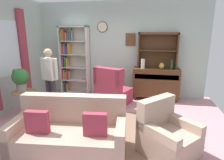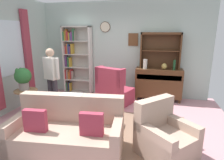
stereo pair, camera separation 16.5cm
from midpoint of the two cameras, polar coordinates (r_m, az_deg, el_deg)
The scene contains 18 objects.
ground_plane at distance 4.20m, azimuth -3.05°, elevation -13.40°, with size 5.40×4.60×0.02m, color #C68C93.
wall_back at distance 5.83m, azimuth 1.76°, elevation 9.08°, with size 5.00×0.09×2.80m.
area_rug at distance 3.90m, azimuth -1.18°, elevation -15.52°, with size 2.98×2.11×0.01m, color #846651.
bookshelf at distance 6.10m, azimuth -12.54°, elevation 6.04°, with size 0.90×0.30×2.10m.
sideboard at distance 5.65m, azimuth 12.16°, elevation -0.65°, with size 1.30×0.45×0.92m.
sideboard_hutch at distance 5.59m, azimuth 12.72°, elevation 10.09°, with size 1.10×0.26×1.00m.
vase_tall at distance 5.46m, azimuth 8.38°, elevation 4.85°, with size 0.11×0.11×0.27m, color beige.
vase_round at distance 5.49m, azimuth 13.81°, elevation 4.11°, with size 0.15×0.15×0.17m, color tan.
bottle_wine at distance 5.48m, azimuth 16.57°, elevation 4.48°, with size 0.07×0.07×0.28m, color #194223.
couch_floral at distance 3.33m, azimuth -13.81°, elevation -15.52°, with size 1.88×1.02×0.90m.
armchair_floral at distance 3.33m, azimuth 14.71°, elevation -16.03°, with size 1.08×1.08×0.88m.
wingback_chair at distance 5.13m, azimuth -0.90°, elevation -3.33°, with size 1.02×1.03×1.05m.
plant_stand at distance 4.90m, azimuth -25.53°, elevation -5.68°, with size 0.52×0.52×0.62m.
potted_plant_large at distance 4.80m, azimuth -26.71°, elevation 0.56°, with size 0.38×0.38×0.52m.
potted_plant_small at distance 4.74m, azimuth -22.01°, elevation -8.71°, with size 0.22×0.22×0.30m.
person_reading at distance 4.82m, azimuth -19.04°, elevation 1.14°, with size 0.52×0.30×1.56m.
coffee_table at distance 4.01m, azimuth -6.66°, elevation -9.13°, with size 0.80×0.50×0.42m.
book_stack at distance 4.02m, azimuth -5.17°, elevation -7.23°, with size 0.21×0.14×0.10m.
Camera 1 is at (0.82, -3.62, 1.96)m, focal length 30.52 mm.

